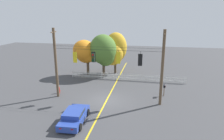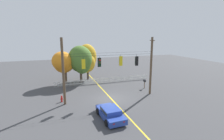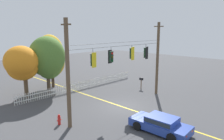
{
  "view_description": "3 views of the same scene",
  "coord_description": "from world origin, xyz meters",
  "px_view_note": "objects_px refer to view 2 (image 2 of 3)",
  "views": [
    {
      "loc": [
        4.44,
        -20.05,
        9.16
      ],
      "look_at": [
        0.38,
        1.09,
        3.17
      ],
      "focal_mm": 32.36,
      "sensor_mm": 36.0,
      "label": 1
    },
    {
      "loc": [
        -6.66,
        -19.78,
        8.0
      ],
      "look_at": [
        0.66,
        1.48,
        3.41
      ],
      "focal_mm": 27.47,
      "sensor_mm": 36.0,
      "label": 2
    },
    {
      "loc": [
        -13.79,
        -12.16,
        6.97
      ],
      "look_at": [
        -0.42,
        0.88,
        3.39
      ],
      "focal_mm": 33.69,
      "sensor_mm": 36.0,
      "label": 3
    }
  ],
  "objects_px": {
    "roadside_mailbox": "(145,81)",
    "traffic_signal_eastbound_side": "(136,61)",
    "autumn_maple_mid": "(81,60)",
    "fire_hydrant": "(62,99)",
    "traffic_signal_northbound_secondary": "(121,61)",
    "parked_car": "(110,113)",
    "autumn_maple_near_fence": "(63,62)",
    "autumn_oak_far_east": "(87,59)",
    "traffic_signal_northbound_primary": "(83,64)",
    "traffic_signal_westbound_side": "(100,62)"
  },
  "relations": [
    {
      "from": "traffic_signal_westbound_side",
      "to": "autumn_maple_near_fence",
      "type": "distance_m",
      "value": 9.6
    },
    {
      "from": "roadside_mailbox",
      "to": "traffic_signal_eastbound_side",
      "type": "bearing_deg",
      "value": -138.05
    },
    {
      "from": "traffic_signal_westbound_side",
      "to": "autumn_maple_mid",
      "type": "relative_size",
      "value": 0.22
    },
    {
      "from": "autumn_maple_near_fence",
      "to": "roadside_mailbox",
      "type": "height_order",
      "value": "autumn_maple_near_fence"
    },
    {
      "from": "autumn_maple_mid",
      "to": "fire_hydrant",
      "type": "distance_m",
      "value": 9.52
    },
    {
      "from": "autumn_oak_far_east",
      "to": "parked_car",
      "type": "distance_m",
      "value": 16.03
    },
    {
      "from": "fire_hydrant",
      "to": "autumn_maple_mid",
      "type": "bearing_deg",
      "value": 64.95
    },
    {
      "from": "parked_car",
      "to": "fire_hydrant",
      "type": "height_order",
      "value": "parked_car"
    },
    {
      "from": "traffic_signal_northbound_primary",
      "to": "autumn_maple_mid",
      "type": "xyz_separation_m",
      "value": [
        1.11,
        8.93,
        -0.82
      ]
    },
    {
      "from": "traffic_signal_westbound_side",
      "to": "traffic_signal_northbound_primary",
      "type": "bearing_deg",
      "value": -179.47
    },
    {
      "from": "traffic_signal_northbound_primary",
      "to": "parked_car",
      "type": "bearing_deg",
      "value": -72.32
    },
    {
      "from": "traffic_signal_eastbound_side",
      "to": "parked_car",
      "type": "height_order",
      "value": "traffic_signal_eastbound_side"
    },
    {
      "from": "traffic_signal_northbound_secondary",
      "to": "parked_car",
      "type": "relative_size",
      "value": 0.32
    },
    {
      "from": "autumn_oak_far_east",
      "to": "roadside_mailbox",
      "type": "relative_size",
      "value": 4.79
    },
    {
      "from": "autumn_maple_near_fence",
      "to": "roadside_mailbox",
      "type": "distance_m",
      "value": 13.35
    },
    {
      "from": "fire_hydrant",
      "to": "traffic_signal_eastbound_side",
      "type": "bearing_deg",
      "value": -5.45
    },
    {
      "from": "autumn_maple_near_fence",
      "to": "fire_hydrant",
      "type": "relative_size",
      "value": 6.86
    },
    {
      "from": "traffic_signal_northbound_primary",
      "to": "roadside_mailbox",
      "type": "bearing_deg",
      "value": 14.32
    },
    {
      "from": "traffic_signal_westbound_side",
      "to": "traffic_signal_northbound_secondary",
      "type": "relative_size",
      "value": 1.02
    },
    {
      "from": "roadside_mailbox",
      "to": "autumn_maple_mid",
      "type": "bearing_deg",
      "value": 142.81
    },
    {
      "from": "autumn_oak_far_east",
      "to": "parked_car",
      "type": "height_order",
      "value": "autumn_oak_far_east"
    },
    {
      "from": "traffic_signal_northbound_primary",
      "to": "autumn_maple_mid",
      "type": "relative_size",
      "value": 0.23
    },
    {
      "from": "traffic_signal_eastbound_side",
      "to": "autumn_maple_mid",
      "type": "bearing_deg",
      "value": 122.96
    },
    {
      "from": "fire_hydrant",
      "to": "autumn_oak_far_east",
      "type": "bearing_deg",
      "value": 62.73
    },
    {
      "from": "autumn_maple_mid",
      "to": "fire_hydrant",
      "type": "xyz_separation_m",
      "value": [
        -3.75,
        -8.02,
        -3.49
      ]
    },
    {
      "from": "traffic_signal_northbound_primary",
      "to": "roadside_mailbox",
      "type": "xyz_separation_m",
      "value": [
        9.64,
        2.46,
        -3.61
      ]
    },
    {
      "from": "roadside_mailbox",
      "to": "traffic_signal_westbound_side",
      "type": "bearing_deg",
      "value": -162.32
    },
    {
      "from": "autumn_maple_mid",
      "to": "roadside_mailbox",
      "type": "distance_m",
      "value": 11.07
    },
    {
      "from": "traffic_signal_westbound_side",
      "to": "parked_car",
      "type": "xyz_separation_m",
      "value": [
        -0.35,
        -5.13,
        -4.16
      ]
    },
    {
      "from": "autumn_maple_near_fence",
      "to": "fire_hydrant",
      "type": "xyz_separation_m",
      "value": [
        -0.78,
        -7.84,
        -3.26
      ]
    },
    {
      "from": "parked_car",
      "to": "fire_hydrant",
      "type": "bearing_deg",
      "value": 125.34
    },
    {
      "from": "autumn_maple_near_fence",
      "to": "autumn_maple_mid",
      "type": "height_order",
      "value": "autumn_maple_mid"
    },
    {
      "from": "traffic_signal_northbound_secondary",
      "to": "autumn_maple_near_fence",
      "type": "distance_m",
      "value": 10.99
    },
    {
      "from": "traffic_signal_northbound_secondary",
      "to": "autumn_maple_mid",
      "type": "bearing_deg",
      "value": 111.8
    },
    {
      "from": "autumn_maple_mid",
      "to": "autumn_oak_far_east",
      "type": "height_order",
      "value": "autumn_oak_far_east"
    },
    {
      "from": "traffic_signal_eastbound_side",
      "to": "autumn_oak_far_east",
      "type": "relative_size",
      "value": 0.23
    },
    {
      "from": "traffic_signal_northbound_secondary",
      "to": "parked_car",
      "type": "xyz_separation_m",
      "value": [
        -3.05,
        -5.11,
        -4.23
      ]
    },
    {
      "from": "traffic_signal_westbound_side",
      "to": "autumn_oak_far_east",
      "type": "relative_size",
      "value": 0.22
    },
    {
      "from": "traffic_signal_northbound_secondary",
      "to": "traffic_signal_eastbound_side",
      "type": "distance_m",
      "value": 2.22
    },
    {
      "from": "autumn_maple_near_fence",
      "to": "roadside_mailbox",
      "type": "xyz_separation_m",
      "value": [
        11.5,
        -6.29,
        -2.56
      ]
    },
    {
      "from": "parked_car",
      "to": "autumn_oak_far_east",
      "type": "bearing_deg",
      "value": 87.37
    },
    {
      "from": "traffic_signal_eastbound_side",
      "to": "parked_car",
      "type": "relative_size",
      "value": 0.35
    },
    {
      "from": "traffic_signal_northbound_secondary",
      "to": "roadside_mailbox",
      "type": "bearing_deg",
      "value": 26.4
    },
    {
      "from": "autumn_maple_mid",
      "to": "parked_car",
      "type": "distance_m",
      "value": 14.43
    },
    {
      "from": "traffic_signal_eastbound_side",
      "to": "roadside_mailbox",
      "type": "xyz_separation_m",
      "value": [
        2.74,
        2.46,
        -3.63
      ]
    },
    {
      "from": "traffic_signal_northbound_primary",
      "to": "autumn_maple_near_fence",
      "type": "height_order",
      "value": "traffic_signal_northbound_primary"
    },
    {
      "from": "autumn_oak_far_east",
      "to": "traffic_signal_northbound_primary",
      "type": "bearing_deg",
      "value": -102.52
    },
    {
      "from": "autumn_maple_near_fence",
      "to": "parked_car",
      "type": "relative_size",
      "value": 1.28
    },
    {
      "from": "traffic_signal_eastbound_side",
      "to": "autumn_oak_far_east",
      "type": "xyz_separation_m",
      "value": [
        -4.55,
        10.59,
        -0.99
      ]
    },
    {
      "from": "traffic_signal_northbound_secondary",
      "to": "roadside_mailbox",
      "type": "distance_m",
      "value": 6.68
    }
  ]
}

